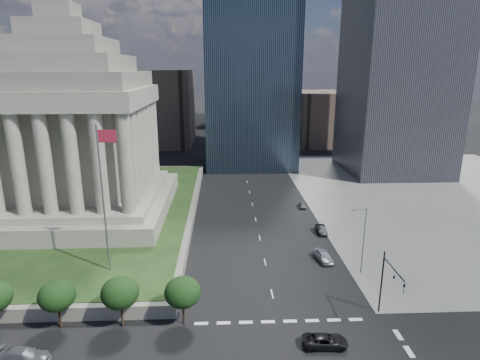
{
  "coord_description": "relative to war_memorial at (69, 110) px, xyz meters",
  "views": [
    {
      "loc": [
        -6.22,
        -26.49,
        28.59
      ],
      "look_at": [
        -4.16,
        21.63,
        15.15
      ],
      "focal_mm": 30.0,
      "sensor_mm": 36.0,
      "label": 1
    }
  ],
  "objects": [
    {
      "name": "plaza_lawn",
      "position": [
        -11.0,
        2.0,
        -19.55
      ],
      "size": [
        64.0,
        68.0,
        0.1
      ],
      "primitive_type": "cube",
      "color": "#1A3616",
      "rests_on": "plaza_terrace"
    },
    {
      "name": "traffic_signal_ne",
      "position": [
        46.5,
        -34.3,
        -16.15
      ],
      "size": [
        0.3,
        5.74,
        8.0
      ],
      "color": "black",
      "rests_on": "ground"
    },
    {
      "name": "street_lamp_north",
      "position": [
        47.33,
        -23.0,
        -15.74
      ],
      "size": [
        2.13,
        0.22,
        10.0
      ],
      "color": "slate",
      "rests_on": "ground"
    },
    {
      "name": "war_memorial",
      "position": [
        0.0,
        0.0,
        0.0
      ],
      "size": [
        34.0,
        34.0,
        39.0
      ],
      "primitive_type": null,
      "color": "gray",
      "rests_on": "plaza_lawn"
    },
    {
      "name": "building_filler_nw",
      "position": [
        4.0,
        82.0,
        -7.4
      ],
      "size": [
        24.0,
        30.0,
        28.0
      ],
      "primitive_type": "cube",
      "color": "brown",
      "rests_on": "ground"
    },
    {
      "name": "building_filler_ne",
      "position": [
        66.0,
        82.0,
        -11.4
      ],
      "size": [
        20.0,
        30.0,
        20.0
      ],
      "primitive_type": "cube",
      "color": "brown",
      "rests_on": "ground"
    },
    {
      "name": "parked_sedan_far",
      "position": [
        44.58,
        5.5,
        -20.79
      ],
      "size": [
        1.93,
        3.76,
        1.22
      ],
      "primitive_type": "imported",
      "rotation": [
        0.0,
        0.0,
        -0.14
      ],
      "color": "#53565B",
      "rests_on": "ground"
    },
    {
      "name": "parked_sedan_mid",
      "position": [
        45.22,
        -8.28,
        -20.72
      ],
      "size": [
        1.46,
        4.13,
        1.36
      ],
      "primitive_type": "imported",
      "rotation": [
        0.0,
        0.0,
        -0.01
      ],
      "color": "black",
      "rests_on": "ground"
    },
    {
      "name": "plaza_terrace",
      "position": [
        -11.0,
        2.0,
        -20.5
      ],
      "size": [
        66.0,
        70.0,
        1.8
      ],
      "primitive_type": "cube",
      "color": "slate",
      "rests_on": "ground"
    },
    {
      "name": "flagpole",
      "position": [
        12.17,
        -24.0,
        -8.29
      ],
      "size": [
        2.52,
        0.24,
        20.0
      ],
      "color": "slate",
      "rests_on": "plaza_lawn"
    },
    {
      "name": "pickup_truck",
      "position": [
        38.38,
        -38.53,
        -20.74
      ],
      "size": [
        2.47,
        4.9,
        1.33
      ],
      "primitive_type": "imported",
      "rotation": [
        0.0,
        0.0,
        1.51
      ],
      "color": "black",
      "rests_on": "ground"
    },
    {
      "name": "ground",
      "position": [
        34.0,
        52.0,
        -21.4
      ],
      "size": [
        500.0,
        500.0,
        0.0
      ],
      "primitive_type": "plane",
      "color": "black",
      "rests_on": "ground"
    },
    {
      "name": "suv_grey",
      "position": [
        7.55,
        -39.73,
        -20.63
      ],
      "size": [
        2.7,
        5.51,
        1.54
      ],
      "primitive_type": "imported",
      "rotation": [
        0.0,
        0.0,
        1.47
      ],
      "color": "#53565B",
      "rests_on": "ground"
    },
    {
      "name": "sidewalk_ne",
      "position": [
        80.0,
        12.0,
        -21.38
      ],
      "size": [
        68.0,
        90.0,
        0.03
      ],
      "primitive_type": "cube",
      "color": "slate",
      "rests_on": "ground"
    },
    {
      "name": "midrise_glass",
      "position": [
        36.0,
        47.0,
        8.6
      ],
      "size": [
        26.0,
        26.0,
        60.0
      ],
      "primitive_type": "cube",
      "color": "black",
      "rests_on": "ground"
    },
    {
      "name": "parked_sedan_near",
      "position": [
        43.0,
        -18.95,
        -20.61
      ],
      "size": [
        4.89,
        2.59,
        1.59
      ],
      "primitive_type": "imported",
      "rotation": [
        0.0,
        0.0,
        0.16
      ],
      "color": "#9CA0A5",
      "rests_on": "ground"
    }
  ]
}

